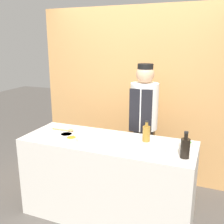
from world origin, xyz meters
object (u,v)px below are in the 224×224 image
(sauce_bowl_white, at_px, (127,148))
(wooden_spoon, at_px, (66,130))
(sauce_bowl_brown, at_px, (66,136))
(cutting_board, at_px, (124,139))
(bottle_vinegar, at_px, (146,133))
(chef_center, at_px, (143,124))
(sauce_bowl_orange, at_px, (71,140))
(sauce_bowl_green, at_px, (186,144))
(sauce_bowl_yellow, at_px, (160,147))
(bottle_soy, at_px, (185,148))

(sauce_bowl_white, distance_m, wooden_spoon, 0.90)
(sauce_bowl_brown, relative_size, cutting_board, 0.51)
(cutting_board, height_order, wooden_spoon, wooden_spoon)
(sauce_bowl_brown, height_order, cutting_board, sauce_bowl_brown)
(sauce_bowl_white, bearing_deg, bottle_vinegar, 72.05)
(sauce_bowl_white, relative_size, chef_center, 0.07)
(sauce_bowl_orange, distance_m, sauce_bowl_green, 1.17)
(sauce_bowl_brown, relative_size, sauce_bowl_yellow, 1.12)
(chef_center, bearing_deg, sauce_bowl_yellow, -63.97)
(sauce_bowl_brown, xyz_separation_m, sauce_bowl_yellow, (1.02, 0.04, 0.01))
(sauce_bowl_brown, relative_size, bottle_soy, 0.59)
(sauce_bowl_orange, distance_m, bottle_soy, 1.15)
(sauce_bowl_yellow, distance_m, sauce_bowl_white, 0.31)
(bottle_soy, height_order, bottle_vinegar, bottle_soy)
(sauce_bowl_brown, bearing_deg, sauce_bowl_white, -6.78)
(sauce_bowl_orange, relative_size, bottle_soy, 0.47)
(sauce_bowl_orange, relative_size, wooden_spoon, 0.41)
(sauce_bowl_green, xyz_separation_m, wooden_spoon, (-1.37, -0.02, -0.02))
(bottle_soy, distance_m, chef_center, 1.03)
(cutting_board, bearing_deg, sauce_bowl_green, 3.06)
(sauce_bowl_orange, relative_size, cutting_board, 0.40)
(sauce_bowl_green, xyz_separation_m, bottle_soy, (0.02, -0.25, 0.07))
(bottle_vinegar, relative_size, wooden_spoon, 0.79)
(sauce_bowl_green, bearing_deg, sauce_bowl_orange, -165.00)
(bottle_soy, height_order, wooden_spoon, bottle_soy)
(sauce_bowl_orange, bearing_deg, sauce_bowl_brown, 141.47)
(sauce_bowl_orange, relative_size, bottle_vinegar, 0.52)
(sauce_bowl_green, distance_m, bottle_vinegar, 0.42)
(sauce_bowl_white, bearing_deg, sauce_bowl_green, 29.92)
(sauce_bowl_brown, relative_size, sauce_bowl_white, 1.26)
(wooden_spoon, bearing_deg, bottle_soy, -9.50)
(sauce_bowl_brown, bearing_deg, chef_center, 50.06)
(bottle_vinegar, xyz_separation_m, wooden_spoon, (-0.95, -0.04, -0.07))
(sauce_bowl_green, xyz_separation_m, sauce_bowl_yellow, (-0.23, -0.17, -0.00))
(sauce_bowl_yellow, xyz_separation_m, chef_center, (-0.36, 0.74, -0.03))
(sauce_bowl_yellow, bearing_deg, sauce_bowl_brown, -177.70)
(sauce_bowl_brown, xyz_separation_m, bottle_soy, (1.26, -0.04, 0.07))
(sauce_bowl_green, xyz_separation_m, chef_center, (-0.59, 0.57, -0.03))
(wooden_spoon, bearing_deg, sauce_bowl_white, -18.13)
(bottle_soy, xyz_separation_m, wooden_spoon, (-1.38, 0.23, -0.08))
(chef_center, bearing_deg, sauce_bowl_white, -84.91)
(sauce_bowl_brown, distance_m, sauce_bowl_green, 1.26)
(sauce_bowl_green, height_order, sauce_bowl_yellow, sauce_bowl_green)
(sauce_bowl_orange, distance_m, chef_center, 1.03)
(sauce_bowl_yellow, relative_size, chef_center, 0.08)
(bottle_soy, bearing_deg, bottle_vinegar, 148.02)
(sauce_bowl_brown, height_order, chef_center, chef_center)
(cutting_board, height_order, chef_center, chef_center)
(sauce_bowl_orange, relative_size, sauce_bowl_green, 0.89)
(sauce_bowl_orange, distance_m, wooden_spoon, 0.37)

